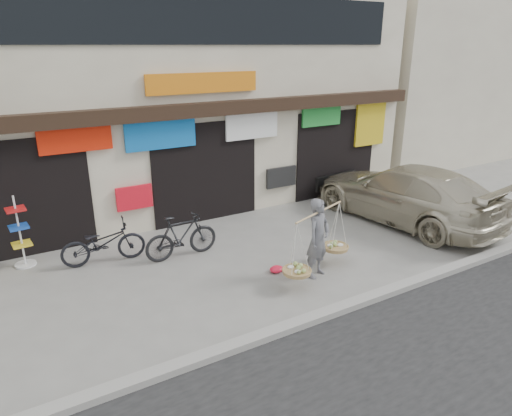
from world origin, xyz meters
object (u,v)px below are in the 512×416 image
street_vendor (318,241)px  bike_1 (181,236)px  bike_0 (103,243)px  display_rack (21,238)px  suv (404,193)px

street_vendor → bike_1: (-2.12, 2.26, -0.27)m
street_vendor → bike_1: size_ratio=1.14×
bike_0 → bike_1: (1.60, -0.62, 0.04)m
bike_0 → display_rack: size_ratio=1.12×
street_vendor → display_rack: size_ratio=1.21×
bike_1 → display_rack: 3.44m
suv → bike_1: bearing=-14.9°
street_vendor → display_rack: bearing=125.8°
bike_0 → display_rack: display_rack is taller
bike_0 → suv: 7.90m
display_rack → street_vendor: bearing=-34.6°
suv → display_rack: bearing=-20.4°
display_rack → bike_1: bearing=-23.5°
display_rack → bike_0: bearing=-25.9°
suv → bike_0: bearing=-17.7°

